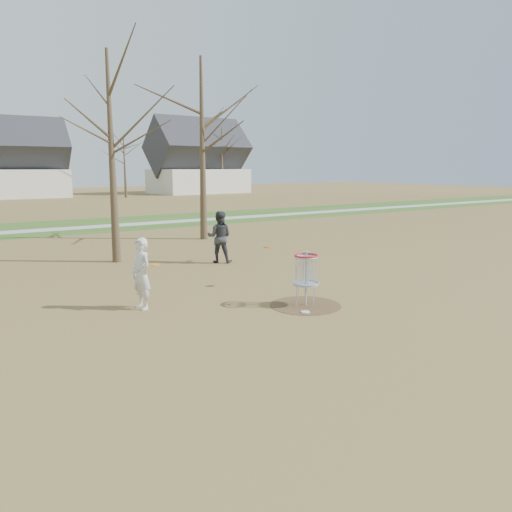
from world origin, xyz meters
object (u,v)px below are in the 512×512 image
at_px(disc_grounded, 305,312).
at_px(player_throwing, 220,237).
at_px(disc_golf_basket, 306,270).
at_px(player_standing, 141,274).

bearing_deg(disc_grounded, player_throwing, 77.36).
bearing_deg(disc_grounded, disc_golf_basket, 50.10).
xyz_separation_m(player_standing, disc_golf_basket, (3.53, -2.02, 0.03)).
distance_m(player_standing, player_throwing, 6.29).
bearing_deg(player_standing, disc_grounded, 42.44).
bearing_deg(disc_golf_basket, player_throwing, 79.99).
xyz_separation_m(player_standing, player_throwing, (4.63, 4.25, 0.06)).
xyz_separation_m(disc_grounded, disc_golf_basket, (0.41, 0.49, 0.89)).
height_order(player_standing, player_throwing, player_throwing).
distance_m(player_standing, disc_grounded, 4.10).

